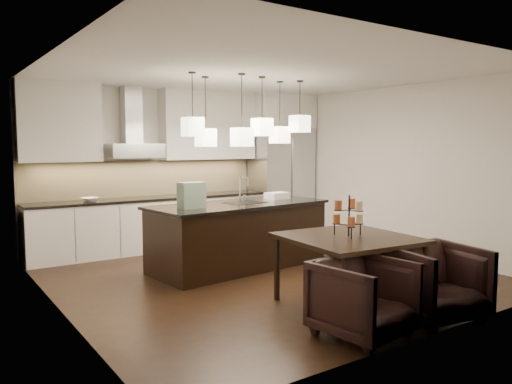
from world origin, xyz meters
TOP-DOWN VIEW (x-y plane):
  - floor at (0.00, 0.00)m, footprint 5.50×5.50m
  - ceiling at (0.00, 0.00)m, footprint 5.50×5.50m
  - wall_back at (0.00, 2.76)m, footprint 5.50×0.02m
  - wall_front at (0.00, -2.76)m, footprint 5.50×0.02m
  - wall_left at (-2.76, 0.00)m, footprint 0.02×5.50m
  - wall_right at (2.76, 0.00)m, footprint 0.02×5.50m
  - refrigerator at (2.10, 2.38)m, footprint 1.20×0.72m
  - fridge_panel at (2.10, 2.38)m, footprint 1.26×0.72m
  - lower_cabinets at (-0.62, 2.43)m, footprint 4.21×0.62m
  - countertop at (-0.62, 2.43)m, footprint 4.21×0.66m
  - backsplash at (-0.62, 2.73)m, footprint 4.21×0.02m
  - upper_cab_left at (-2.10, 2.57)m, footprint 1.25×0.35m
  - upper_cab_right at (0.55, 2.57)m, footprint 1.85×0.35m
  - hood_canopy at (-0.93, 2.48)m, footprint 0.90×0.52m
  - hood_chimney at (-0.93, 2.59)m, footprint 0.30×0.28m
  - fruit_bowl at (-1.72, 2.38)m, footprint 0.30×0.30m
  - island_body at (-0.06, 0.56)m, footprint 2.70×1.30m
  - island_top at (-0.06, 0.56)m, footprint 2.79×1.39m
  - faucet at (0.03, 0.67)m, footprint 0.13×0.26m
  - tote_bag at (-0.92, 0.41)m, footprint 0.37×0.22m
  - food_container at (0.74, 0.68)m, footprint 0.38×0.29m
  - dining_table at (-0.01, -1.66)m, footprint 1.44×1.44m
  - candelabra at (-0.01, -1.66)m, footprint 0.41×0.41m
  - candle_a at (0.14, -1.67)m, footprint 0.09×0.09m
  - candle_b at (-0.07, -1.52)m, footprint 0.09×0.09m
  - candle_c at (-0.09, -1.78)m, footprint 0.09×0.09m
  - candle_d at (0.12, -1.57)m, footprint 0.09×0.09m
  - candle_e at (-0.14, -1.62)m, footprint 0.09×0.09m
  - candle_f at (0.00, -1.80)m, footprint 0.09×0.09m
  - armchair_left at (-0.55, -2.41)m, footprint 0.90×0.92m
  - armchair_right at (0.42, -2.49)m, footprint 0.98×1.00m
  - pendant_a at (-0.83, 0.51)m, footprint 0.24×0.24m
  - pendant_b at (-0.47, 0.81)m, footprint 0.24×0.24m
  - pendant_c at (0.21, 0.36)m, footprint 0.24×0.24m
  - pendant_d at (0.75, 0.65)m, footprint 0.24×0.24m
  - pendant_e at (0.95, 0.40)m, footprint 0.24×0.24m
  - pendant_f at (-0.20, 0.25)m, footprint 0.24×0.24m

SIDE VIEW (x-z plane):
  - floor at x=0.00m, z-range -0.02..0.00m
  - armchair_left at x=-0.55m, z-range 0.00..0.75m
  - armchair_right at x=0.42m, z-range 0.00..0.79m
  - dining_table at x=-0.01m, z-range 0.00..0.80m
  - lower_cabinets at x=-0.62m, z-range 0.00..0.88m
  - island_body at x=-0.06m, z-range 0.00..0.92m
  - countertop at x=-0.62m, z-range 0.88..0.92m
  - island_top at x=-0.06m, z-range 0.92..0.96m
  - fruit_bowl at x=-1.72m, z-range 0.92..0.98m
  - candle_a at x=0.14m, z-range 0.93..1.04m
  - candle_b at x=-0.07m, z-range 0.93..1.04m
  - candle_c at x=-0.09m, z-range 0.93..1.04m
  - food_container at x=0.74m, z-range 0.96..1.07m
  - candelabra at x=-0.01m, z-range 0.80..1.26m
  - refrigerator at x=2.10m, z-range 0.00..2.15m
  - tote_bag at x=-0.92m, z-range 0.96..1.32m
  - candle_d at x=0.12m, z-range 1.10..1.21m
  - candle_e at x=-0.14m, z-range 1.10..1.21m
  - candle_f at x=0.00m, z-range 1.10..1.21m
  - faucet at x=0.03m, z-range 0.96..1.36m
  - backsplash at x=-0.62m, z-range 0.92..1.55m
  - wall_back at x=0.00m, z-range 0.00..2.80m
  - wall_front at x=0.00m, z-range 0.00..2.80m
  - wall_left at x=-2.76m, z-range 0.00..2.80m
  - wall_right at x=2.76m, z-range 0.00..2.80m
  - hood_canopy at x=-0.93m, z-range 1.60..1.84m
  - pendant_b at x=-0.47m, z-range 1.79..2.05m
  - pendant_f at x=-0.20m, z-range 1.80..2.06m
  - pendant_d at x=0.75m, z-range 1.84..2.10m
  - pendant_a at x=-0.83m, z-range 1.93..2.19m
  - pendant_c at x=0.21m, z-range 1.95..2.21m
  - pendant_e at x=0.95m, z-range 2.01..2.27m
  - upper_cab_left at x=-2.10m, z-range 1.55..2.80m
  - upper_cab_right at x=0.55m, z-range 1.55..2.80m
  - hood_chimney at x=-0.93m, z-range 1.84..2.80m
  - fridge_panel at x=2.10m, z-range 2.15..2.80m
  - ceiling at x=0.00m, z-range 2.80..2.82m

